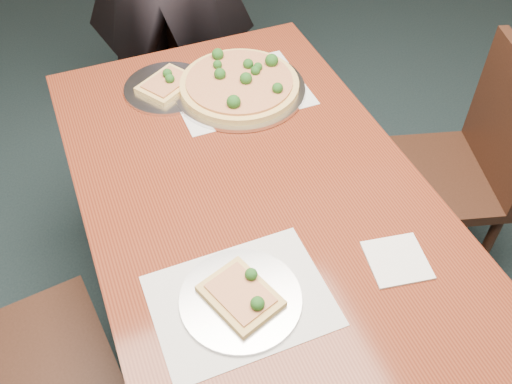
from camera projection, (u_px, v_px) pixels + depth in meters
name	position (u px, v px, depth m)	size (l,w,h in m)	color
ground	(275.00, 372.00, 1.97)	(8.00, 8.00, 0.00)	black
dining_table	(256.00, 214.00, 1.60)	(0.90, 1.50, 0.75)	#541D10
chair_far	(172.00, 50.00, 2.41)	(0.54, 0.54, 0.91)	black
chair_right	(459.00, 163.00, 1.94)	(0.52, 0.52, 0.91)	black
placemat_main	(240.00, 90.00, 1.83)	(0.42, 0.32, 0.00)	white
placemat_near	(241.00, 300.00, 1.30)	(0.40, 0.30, 0.00)	white
pizza_pan	(240.00, 85.00, 1.82)	(0.42, 0.42, 0.07)	silver
slice_plate_near	(241.00, 297.00, 1.29)	(0.28, 0.28, 0.06)	silver
slice_plate_far	(167.00, 86.00, 1.83)	(0.28, 0.28, 0.06)	silver
napkin	(397.00, 260.00, 1.37)	(0.14, 0.14, 0.01)	white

